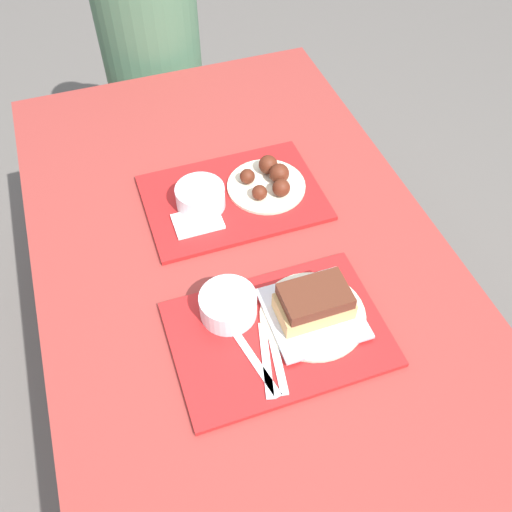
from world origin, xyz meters
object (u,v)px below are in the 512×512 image
object	(u,v)px
tray_far	(233,198)
bowl_coleslaw_near	(228,304)
tray_near	(278,334)
bowl_coleslaw_far	(200,196)
person_seated_across	(149,27)
brisket_sandwich_plate	(314,308)
wings_plate_far	(269,181)

from	to	relation	value
tray_far	bowl_coleslaw_near	world-z (taller)	bowl_coleslaw_near
tray_near	bowl_coleslaw_far	world-z (taller)	bowl_coleslaw_far
bowl_coleslaw_near	bowl_coleslaw_far	size ratio (longest dim) A/B	1.00
tray_far	bowl_coleslaw_far	size ratio (longest dim) A/B	3.65
tray_near	bowl_coleslaw_near	size ratio (longest dim) A/B	3.65
tray_near	person_seated_across	world-z (taller)	person_seated_across
tray_far	brisket_sandwich_plate	xyz separation A→B (m)	(0.05, -0.40, 0.04)
bowl_coleslaw_near	bowl_coleslaw_far	xyz separation A→B (m)	(0.03, 0.33, 0.00)
wings_plate_far	tray_near	bearing A→B (deg)	-107.45
tray_far	wings_plate_far	xyz separation A→B (m)	(0.10, 0.00, 0.03)
tray_far	brisket_sandwich_plate	size ratio (longest dim) A/B	1.96
brisket_sandwich_plate	wings_plate_far	xyz separation A→B (m)	(0.05, 0.40, -0.01)
tray_near	brisket_sandwich_plate	world-z (taller)	brisket_sandwich_plate
person_seated_across	tray_far	bearing A→B (deg)	-87.87
brisket_sandwich_plate	bowl_coleslaw_near	bearing A→B (deg)	158.00
bowl_coleslaw_far	wings_plate_far	world-z (taller)	wings_plate_far
tray_near	brisket_sandwich_plate	size ratio (longest dim) A/B	1.96
tray_near	bowl_coleslaw_far	distance (m)	0.41
bowl_coleslaw_far	person_seated_across	size ratio (longest dim) A/B	0.16
brisket_sandwich_plate	wings_plate_far	size ratio (longest dim) A/B	1.12
bowl_coleslaw_near	person_seated_across	bearing A→B (deg)	85.83
bowl_coleslaw_near	bowl_coleslaw_far	world-z (taller)	same
tray_far	bowl_coleslaw_far	xyz separation A→B (m)	(-0.08, -0.01, 0.04)
wings_plate_far	person_seated_across	size ratio (longest dim) A/B	0.27
bowl_coleslaw_far	bowl_coleslaw_near	bearing A→B (deg)	-95.48
tray_far	wings_plate_far	bearing A→B (deg)	2.07
tray_far	person_seated_across	xyz separation A→B (m)	(-0.03, 0.83, 0.04)
bowl_coleslaw_near	person_seated_across	xyz separation A→B (m)	(0.09, 1.17, -0.00)
tray_near	tray_far	xyz separation A→B (m)	(0.04, 0.41, 0.00)
wings_plate_far	tray_far	bearing A→B (deg)	-177.93
tray_far	bowl_coleslaw_far	world-z (taller)	bowl_coleslaw_far
tray_far	wings_plate_far	distance (m)	0.10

